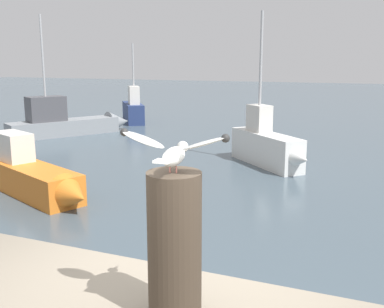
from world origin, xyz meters
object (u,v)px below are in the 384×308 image
object	(u,v)px
boat_navy	(133,110)
boat_white	(268,146)
boat_orange	(30,176)
mooring_post	(174,246)
seagull	(174,150)
boat_grey	(70,122)

from	to	relation	value
boat_navy	boat_white	bearing A→B (deg)	-39.34
boat_orange	boat_white	distance (m)	6.42
mooring_post	boat_white	distance (m)	10.62
seagull	boat_navy	xyz separation A→B (m)	(-10.10, 17.13, -1.92)
boat_navy	boat_white	world-z (taller)	boat_white
boat_navy	boat_orange	bearing A→B (deg)	-71.03
seagull	boat_orange	size ratio (longest dim) A/B	0.14
seagull	boat_white	size ratio (longest dim) A/B	0.14
boat_navy	boat_white	distance (m)	10.68
seagull	boat_grey	distance (m)	16.65
boat_navy	boat_grey	distance (m)	4.38
mooring_post	boat_orange	bearing A→B (deg)	137.64
boat_orange	boat_grey	world-z (taller)	boat_grey
boat_orange	boat_white	world-z (taller)	boat_white
mooring_post	boat_orange	size ratio (longest dim) A/B	0.19
seagull	boat_navy	world-z (taller)	boat_navy
mooring_post	boat_navy	distance (m)	19.94
mooring_post	boat_navy	size ratio (longest dim) A/B	0.22
boat_white	boat_grey	size ratio (longest dim) A/B	0.88
boat_orange	boat_navy	bearing A→B (deg)	108.97
seagull	boat_white	xyz separation A→B (m)	(-1.84, 10.36, -1.92)
seagull	boat_orange	bearing A→B (deg)	137.66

